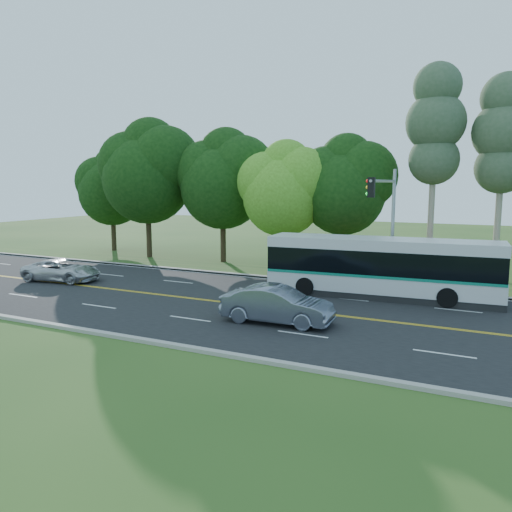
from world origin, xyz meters
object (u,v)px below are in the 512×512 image
at_px(traffic_signal, 387,211).
at_px(transit_bus, 381,268).
at_px(suv, 62,270).
at_px(sedan, 277,305).

relative_size(traffic_signal, transit_bus, 0.56).
bearing_deg(transit_bus, suv, -171.24).
bearing_deg(sedan, traffic_signal, -24.68).
xyz_separation_m(traffic_signal, sedan, (-3.12, -7.80, -3.83)).
bearing_deg(suv, traffic_signal, -85.26).
bearing_deg(sedan, transit_bus, -25.74).
bearing_deg(suv, sedan, -109.64).
bearing_deg(traffic_signal, transit_bus, -97.53).
height_order(traffic_signal, suv, traffic_signal).
distance_m(traffic_signal, transit_bus, 3.11).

